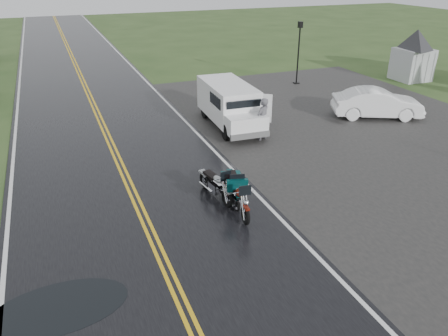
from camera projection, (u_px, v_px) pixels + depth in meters
name	position (u px, v px, depth m)	size (l,w,h in m)	color
ground	(156.00, 247.00, 11.90)	(120.00, 120.00, 0.00)	#2D471E
road	(104.00, 128.00, 20.27)	(8.00, 100.00, 0.04)	black
parking_pad	(367.00, 132.00, 19.80)	(14.00, 24.00, 0.03)	black
visitor_center	(416.00, 42.00, 27.69)	(16.00, 10.00, 4.80)	#A8AAAD
motorcycle_red	(246.00, 208.00, 12.59)	(0.74, 2.04, 1.20)	#59140A
motorcycle_teal	(237.00, 195.00, 13.28)	(0.74, 2.04, 1.20)	#043436
motorcycle_silver	(227.00, 192.00, 13.48)	(0.73, 2.01, 1.19)	#94979B
van_white	(226.00, 118.00, 18.57)	(1.91, 5.09, 2.00)	white
person_at_van	(263.00, 120.00, 18.64)	(0.67, 0.44, 1.84)	#545359
sedan_white	(377.00, 104.00, 21.45)	(1.49, 4.28, 1.41)	white
lamp_post_far_right	(298.00, 53.00, 26.93)	(0.33, 0.33, 3.84)	black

